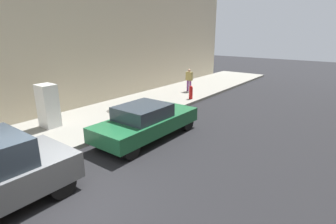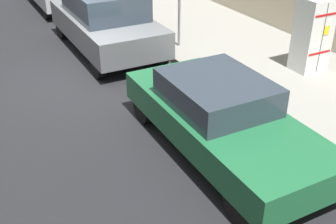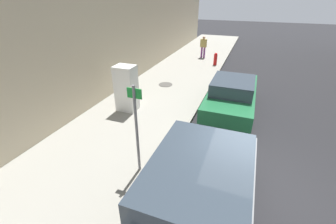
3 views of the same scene
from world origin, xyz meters
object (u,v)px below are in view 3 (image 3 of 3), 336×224
at_px(discarded_refrigerator, 126,89).
at_px(parked_suv_gray, 198,198).
at_px(fire_hydrant, 215,59).
at_px(pedestrian_walking_far, 203,46).
at_px(parked_sedan_green, 232,94).
at_px(street_sign_post, 136,126).

relative_size(discarded_refrigerator, parked_suv_gray, 0.40).
distance_m(fire_hydrant, pedestrian_walking_far, 2.08).
xyz_separation_m(fire_hydrant, parked_sedan_green, (1.69, -5.82, 0.14)).
distance_m(fire_hydrant, parked_sedan_green, 6.07).
bearing_deg(pedestrian_walking_far, fire_hydrant, 178.54).
bearing_deg(parked_suv_gray, fire_hydrant, 98.29).
bearing_deg(discarded_refrigerator, fire_hydrant, 74.22).
bearing_deg(pedestrian_walking_far, street_sign_post, 147.54).
distance_m(discarded_refrigerator, fire_hydrant, 7.91).
relative_size(pedestrian_walking_far, parked_sedan_green, 0.33).
relative_size(street_sign_post, parked_sedan_green, 0.53).
xyz_separation_m(street_sign_post, fire_hydrant, (0.11, 10.59, -0.94)).
height_order(parked_suv_gray, parked_sedan_green, parked_suv_gray).
height_order(discarded_refrigerator, parked_sedan_green, discarded_refrigerator).
xyz_separation_m(fire_hydrant, parked_suv_gray, (1.69, -11.61, 0.32)).
height_order(discarded_refrigerator, parked_suv_gray, discarded_refrigerator).
bearing_deg(parked_sedan_green, fire_hydrant, 106.20).
height_order(street_sign_post, parked_suv_gray, street_sign_post).
bearing_deg(parked_suv_gray, discarded_refrigerator, 133.80).
distance_m(parked_suv_gray, parked_sedan_green, 5.79).
distance_m(fire_hydrant, parked_suv_gray, 11.73).
relative_size(street_sign_post, parked_suv_gray, 0.53).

